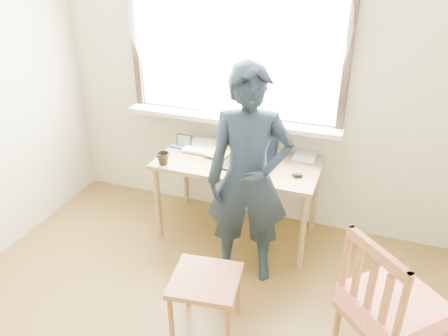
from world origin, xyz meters
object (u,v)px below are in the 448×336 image
(side_chair, at_px, (391,309))
(person, at_px, (249,179))
(work_chair, at_px, (206,286))
(mug_dark, at_px, (163,159))
(desk, at_px, (238,169))
(laptop, at_px, (252,158))
(mug_white, at_px, (223,143))

(side_chair, bearing_deg, person, 148.22)
(work_chair, relative_size, side_chair, 0.47)
(mug_dark, bearing_deg, side_chair, -24.71)
(work_chair, distance_m, person, 0.77)
(mug_dark, bearing_deg, desk, 25.66)
(laptop, height_order, person, person)
(desk, distance_m, side_chair, 1.61)
(person, bearing_deg, work_chair, -112.55)
(mug_dark, bearing_deg, mug_white, 52.95)
(mug_dark, height_order, side_chair, side_chair)
(laptop, relative_size, person, 0.24)
(person, bearing_deg, laptop, 88.00)
(mug_white, relative_size, side_chair, 0.12)
(laptop, bearing_deg, side_chair, -43.43)
(laptop, height_order, mug_white, laptop)
(mug_dark, distance_m, side_chair, 1.93)
(laptop, xyz_separation_m, work_chair, (0.03, -1.05, -0.40))
(work_chair, distance_m, side_chair, 1.07)
(person, bearing_deg, mug_dark, 149.93)
(mug_white, bearing_deg, mug_dark, -127.05)
(side_chair, bearing_deg, laptop, 136.57)
(mug_dark, xyz_separation_m, side_chair, (1.74, -0.80, -0.23))
(laptop, distance_m, mug_dark, 0.69)
(laptop, distance_m, side_chair, 1.52)
(mug_white, xyz_separation_m, side_chair, (1.41, -1.25, -0.23))
(side_chair, height_order, person, person)
(work_chair, bearing_deg, side_chair, 0.90)
(desk, relative_size, laptop, 3.30)
(laptop, bearing_deg, work_chair, -88.33)
(desk, bearing_deg, mug_dark, -154.34)
(mug_white, height_order, mug_dark, mug_dark)
(desk, height_order, side_chair, side_chair)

